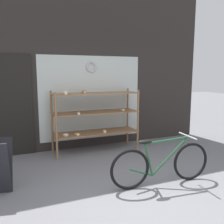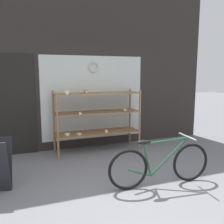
# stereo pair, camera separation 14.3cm
# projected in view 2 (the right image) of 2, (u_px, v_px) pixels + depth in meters

# --- Properties ---
(ground_plane) EXTENTS (30.00, 30.00, 0.00)m
(ground_plane) POSITION_uv_depth(u_px,v_px,m) (140.00, 204.00, 3.31)
(ground_plane) COLOR slate
(storefront_facade) EXTENTS (6.18, 0.13, 3.92)m
(storefront_facade) POSITION_uv_depth(u_px,v_px,m) (83.00, 64.00, 5.61)
(storefront_facade) COLOR #2D2826
(storefront_facade) RESTS_ON ground_plane
(display_case) EXTENTS (1.86, 0.57, 1.37)m
(display_case) POSITION_uv_depth(u_px,v_px,m) (97.00, 114.00, 5.45)
(display_case) COLOR #8E6642
(display_case) RESTS_ON ground_plane
(bicycle) EXTENTS (1.67, 0.46, 0.75)m
(bicycle) POSITION_uv_depth(u_px,v_px,m) (160.00, 164.00, 3.81)
(bicycle) COLOR black
(bicycle) RESTS_ON ground_plane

